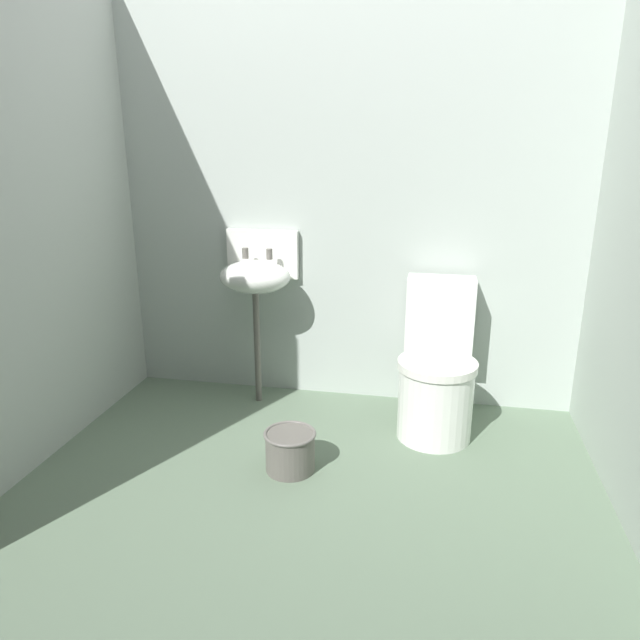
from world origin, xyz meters
name	(u,v)px	position (x,y,z in m)	size (l,w,h in m)	color
ground_plane	(309,492)	(0.00, 0.00, -0.04)	(3.00, 2.41, 0.08)	slate
wall_back	(348,196)	(0.00, 1.05, 1.18)	(3.00, 0.10, 2.36)	#ADB7AF
wall_left	(19,210)	(-1.35, 0.10, 1.18)	(0.10, 2.21, 2.36)	#AAB2A9
toilet_near_wall	(437,373)	(0.54, 0.65, 0.32)	(0.40, 0.59, 0.78)	white
sink	(256,275)	(-0.48, 0.84, 0.75)	(0.42, 0.35, 0.99)	#625D56
bucket	(290,450)	(-0.11, 0.11, 0.10)	(0.25, 0.25, 0.19)	#625D56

